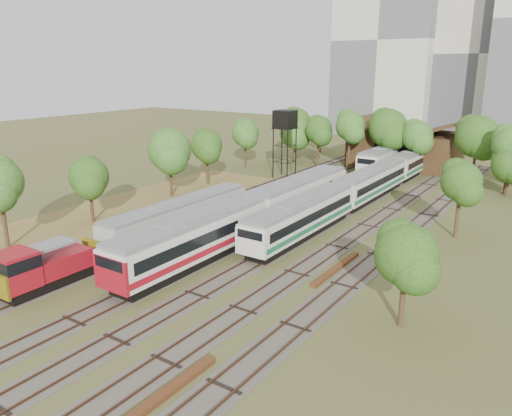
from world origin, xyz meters
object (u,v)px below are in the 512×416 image
Objects in this scene: railcar_green_set at (371,183)px; shunter_locomotive at (39,269)px; water_tower at (285,121)px; railcar_red_set at (254,214)px.

railcar_green_set reaches higher than shunter_locomotive.
shunter_locomotive is 43.17m from water_tower.
shunter_locomotive is at bearing -83.45° from water_tower.
shunter_locomotive is at bearing -107.89° from railcar_red_set.
railcar_red_set is at bearing -101.56° from railcar_green_set.
water_tower is at bearing 164.04° from railcar_green_set.
railcar_green_set is 5.41× the size of water_tower.
railcar_green_set is at bearing -15.96° from water_tower.
railcar_red_set is 19.97m from railcar_green_set.
shunter_locomotive is (-6.00, -18.59, -0.48)m from railcar_red_set.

